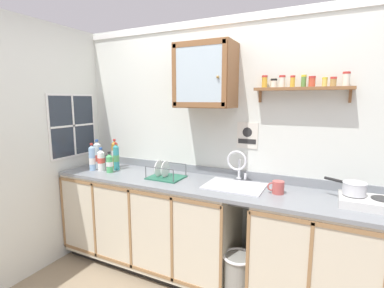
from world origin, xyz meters
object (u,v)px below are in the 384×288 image
Objects in this scene: sink at (235,187)px; warning_sign at (247,136)px; bottle_detergent_teal_1 at (116,157)px; trash_bin at (238,279)px; saucepan at (354,188)px; hot_plate_stove at (368,202)px; wall_cabinet at (206,76)px; bottle_soda_green_2 at (110,163)px; bottle_water_clear_0 at (97,155)px; bottle_water_blue_3 at (92,158)px; bottle_opaque_white_4 at (101,160)px; bottle_juice_amber_5 at (115,154)px; dish_rack at (165,175)px; mug at (278,187)px.

warning_sign is at bearing 83.41° from sink.
bottle_detergent_teal_1 is 1.67m from trash_bin.
saucepan reaches higher than trash_bin.
hot_plate_stove is 0.65× the size of wall_cabinet.
bottle_detergent_teal_1 is 1.22× the size of warning_sign.
trash_bin is (1.41, -0.09, -0.82)m from bottle_soda_green_2.
bottle_water_blue_3 is at bearing -69.74° from bottle_water_clear_0.
bottle_juice_amber_5 is (0.04, 0.17, 0.04)m from bottle_opaque_white_4.
sink is 0.75m from trash_bin.
dish_rack is at bearing 4.41° from bottle_opaque_white_4.
mug is at bearing -178.06° from saucepan.
bottle_water_clear_0 is at bearing -174.94° from wall_cabinet.
bottle_water_clear_0 reaches higher than sink.
bottle_juice_amber_5 is (-0.09, 0.19, 0.05)m from bottle_soda_green_2.
hot_plate_stove is at bearing 0.23° from dish_rack.
bottle_soda_green_2 is at bearing -177.23° from saucepan.
mug is at bearing -40.44° from warning_sign.
hot_plate_stove is 1.19× the size of bottle_water_clear_0.
wall_cabinet is (1.06, 0.03, 0.80)m from bottle_juice_amber_5.
bottle_detergent_teal_1 is at bearing 40.03° from bottle_opaque_white_4.
bottle_water_blue_3 is (-0.22, -0.13, -0.01)m from bottle_detergent_teal_1.
bottle_opaque_white_4 is at bearing -169.62° from wall_cabinet.
trash_bin is (1.69, -0.20, -0.86)m from bottle_water_clear_0.
warning_sign reaches higher than bottle_detergent_teal_1.
dish_rack reaches higher than saucepan.
warning_sign is (1.56, 0.39, 0.29)m from bottle_water_blue_3.
sink is 0.37m from mug.
bottle_juice_amber_5 is at bearing -172.45° from warning_sign.
saucepan is 2.16× the size of mug.
saucepan is 2.28m from bottle_juice_amber_5.
wall_cabinet is at bearing 10.92° from bottle_water_blue_3.
bottle_juice_amber_5 is 1.76m from trash_bin.
hot_plate_stove is 1.31× the size of saucepan.
bottle_water_blue_3 is (-2.51, -0.09, 0.10)m from hot_plate_stove.
bottle_soda_green_2 is at bearing -164.21° from warning_sign.
hot_plate_stove is 1.16× the size of bottle_juice_amber_5.
bottle_soda_green_2 is at bearing -167.19° from wall_cabinet.
bottle_water_clear_0 reaches higher than bottle_opaque_white_4.
bottle_detergent_teal_1 reaches higher than bottle_opaque_white_4.
mug is 0.57m from warning_sign.
bottle_water_clear_0 reaches higher than dish_rack.
bottle_water_clear_0 is at bearing 173.11° from trash_bin.
bottle_water_blue_3 reaches higher than saucepan.
hot_plate_stove is at bearing -0.86° from bottle_detergent_teal_1.
bottle_water_clear_0 is 0.30m from bottle_soda_green_2.
dish_rack is (-0.68, -0.05, 0.04)m from sink.
dish_rack is at bearing -179.39° from mug.
wall_cabinet is at bearing 22.27° from dish_rack.
bottle_soda_green_2 is 1.63m from trash_bin.
bottle_water_clear_0 is 0.20m from bottle_juice_amber_5.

